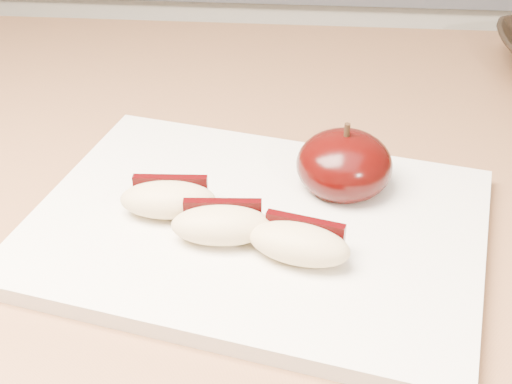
{
  "coord_description": "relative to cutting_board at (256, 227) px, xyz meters",
  "views": [
    {
      "loc": [
        -0.0,
        -0.01,
        1.22
      ],
      "look_at": [
        -0.04,
        0.4,
        0.94
      ],
      "focal_mm": 50.0,
      "sensor_mm": 36.0,
      "label": 1
    }
  ],
  "objects": [
    {
      "name": "apple_wedge_b",
      "position": [
        -0.02,
        -0.02,
        0.02
      ],
      "size": [
        0.07,
        0.04,
        0.03
      ],
      "rotation": [
        0.0,
        0.0,
        0.07
      ],
      "color": "#D2B885",
      "rests_on": "cutting_board"
    },
    {
      "name": "apple_wedge_a",
      "position": [
        -0.06,
        0.0,
        0.02
      ],
      "size": [
        0.07,
        0.04,
        0.03
      ],
      "rotation": [
        0.0,
        0.0,
        0.05
      ],
      "color": "#D2B885",
      "rests_on": "cutting_board"
    },
    {
      "name": "apple_half",
      "position": [
        0.06,
        0.05,
        0.02
      ],
      "size": [
        0.1,
        0.1,
        0.06
      ],
      "rotation": [
        0.0,
        0.0,
        0.36
      ],
      "color": "black",
      "rests_on": "cutting_board"
    },
    {
      "name": "back_cabinet",
      "position": [
        0.04,
        0.8,
        -0.44
      ],
      "size": [
        2.4,
        0.62,
        0.94
      ],
      "color": "silver",
      "rests_on": "ground"
    },
    {
      "name": "cutting_board",
      "position": [
        0.0,
        0.0,
        0.0
      ],
      "size": [
        0.37,
        0.3,
        0.01
      ],
      "primitive_type": "cube",
      "rotation": [
        0.0,
        0.0,
        -0.22
      ],
      "color": "silver",
      "rests_on": "island_counter"
    },
    {
      "name": "apple_wedge_c",
      "position": [
        0.03,
        -0.04,
        0.02
      ],
      "size": [
        0.08,
        0.05,
        0.03
      ],
      "rotation": [
        0.0,
        0.0,
        -0.25
      ],
      "color": "#D2B885",
      "rests_on": "cutting_board"
    }
  ]
}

